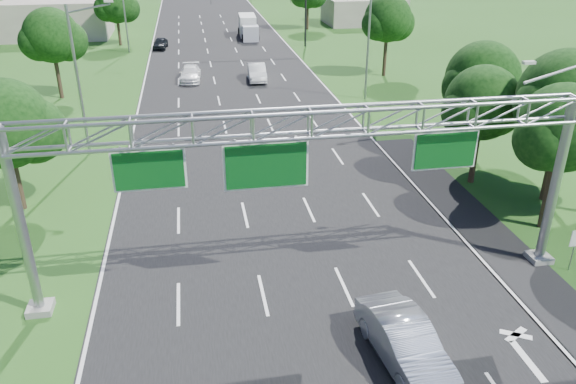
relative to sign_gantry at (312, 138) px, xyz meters
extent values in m
plane|color=#265419|center=(-0.33, 18.00, -6.89)|extent=(220.00, 220.00, 0.00)
cube|color=black|center=(-0.33, 18.00, -6.89)|extent=(18.00, 180.00, 0.02)
cube|color=black|center=(9.87, 2.00, -6.89)|extent=(3.00, 30.00, 0.02)
cube|color=gray|center=(11.17, 0.00, -6.74)|extent=(1.00, 1.00, 0.30)
cylinder|color=gray|center=(11.17, 0.00, -2.89)|extent=(0.44, 0.44, 8.00)
cube|color=gray|center=(-11.33, 0.00, -6.74)|extent=(1.00, 1.00, 0.30)
cylinder|color=gray|center=(-11.33, 0.00, -2.89)|extent=(0.40, 0.40, 8.00)
cylinder|color=gray|center=(9.97, 0.00, 2.11)|extent=(2.54, 0.12, 0.79)
cube|color=beige|center=(8.77, 0.00, 2.61)|extent=(0.50, 0.22, 0.12)
cube|color=white|center=(-6.33, -0.02, -0.89)|extent=(2.80, 0.05, 1.70)
cube|color=#094C17|center=(-6.33, -0.08, -0.89)|extent=(2.62, 0.05, 1.52)
cube|color=white|center=(-1.83, -0.02, -1.04)|extent=(3.40, 0.05, 2.00)
cube|color=#094C17|center=(-1.83, -0.08, -1.04)|extent=(3.22, 0.05, 1.82)
cube|color=white|center=(5.67, -0.02, -0.89)|extent=(2.80, 0.05, 1.70)
cube|color=#094C17|center=(5.67, -0.08, -0.89)|extent=(2.62, 0.05, 1.52)
cylinder|color=gray|center=(12.07, -1.00, -5.89)|extent=(0.06, 0.06, 2.00)
cylinder|color=black|center=(10.67, 53.00, -3.39)|extent=(0.24, 0.24, 7.00)
imported|color=black|center=(-1.33, 53.00, -0.84)|extent=(0.18, 0.22, 1.10)
cylinder|color=gray|center=(-11.83, 18.00, -1.89)|extent=(0.20, 0.20, 10.00)
cylinder|color=gray|center=(-10.53, 18.00, 2.81)|extent=(2.78, 0.12, 0.60)
cube|color=beige|center=(-9.23, 18.00, 3.21)|extent=(0.55, 0.22, 0.12)
cylinder|color=gray|center=(-11.83, 53.00, -1.89)|extent=(0.20, 0.20, 10.00)
cylinder|color=gray|center=(11.17, 28.00, -1.89)|extent=(0.20, 0.20, 10.00)
cylinder|color=#2D2116|center=(13.17, 3.00, -5.02)|extent=(0.36, 0.36, 3.74)
sphere|color=black|center=(13.17, 3.00, -1.39)|extent=(4.40, 4.40, 4.40)
sphere|color=black|center=(14.27, 3.40, -1.94)|extent=(3.30, 3.30, 3.30)
sphere|color=black|center=(12.18, 2.70, -1.83)|extent=(3.08, 3.08, 3.08)
cylinder|color=#2D2116|center=(15.17, 6.00, -4.80)|extent=(0.36, 0.36, 4.18)
sphere|color=black|center=(15.17, 6.00, -0.71)|extent=(5.00, 5.00, 5.00)
sphere|color=black|center=(14.04, 5.70, -1.21)|extent=(3.50, 3.50, 3.50)
cylinder|color=#2D2116|center=(12.17, 9.00, -5.24)|extent=(0.36, 0.36, 3.30)
sphere|color=black|center=(12.17, 9.00, -1.83)|extent=(4.40, 4.40, 4.40)
sphere|color=black|center=(13.27, 9.40, -2.38)|extent=(3.30, 3.30, 3.30)
sphere|color=black|center=(11.18, 8.70, -2.27)|extent=(3.08, 3.08, 3.08)
cylinder|color=#2D2116|center=(14.17, 13.00, -5.13)|extent=(0.36, 0.36, 3.52)
sphere|color=black|center=(14.17, 13.00, -1.45)|extent=(4.80, 4.80, 4.80)
sphere|color=black|center=(15.37, 13.40, -2.05)|extent=(3.60, 3.60, 3.60)
sphere|color=black|center=(13.09, 12.70, -1.93)|extent=(3.36, 3.36, 3.36)
cylinder|color=#2D2116|center=(-14.33, 10.00, -5.35)|extent=(0.36, 0.36, 3.08)
sphere|color=black|center=(-14.33, 10.00, -1.89)|extent=(4.80, 4.80, 4.80)
sphere|color=black|center=(-13.13, 10.40, -2.49)|extent=(3.60, 3.60, 3.60)
cylinder|color=#2D2116|center=(-16.33, 33.00, -5.02)|extent=(0.36, 0.36, 3.74)
sphere|color=black|center=(-16.33, 33.00, -1.23)|extent=(4.80, 4.80, 4.80)
sphere|color=black|center=(-15.13, 33.40, -1.83)|extent=(3.60, 3.60, 3.60)
sphere|color=black|center=(-17.41, 32.70, -1.71)|extent=(3.36, 3.36, 3.36)
cylinder|color=#2D2116|center=(-13.33, 58.00, -5.24)|extent=(0.36, 0.36, 3.30)
sphere|color=black|center=(-13.33, 58.00, -1.67)|extent=(4.80, 4.80, 4.80)
sphere|color=black|center=(-12.13, 58.40, -2.27)|extent=(3.60, 3.60, 3.60)
sphere|color=black|center=(-14.41, 57.70, -2.15)|extent=(3.36, 3.36, 3.36)
cylinder|color=#2D2116|center=(15.67, 36.00, -4.91)|extent=(0.36, 0.36, 3.96)
sphere|color=black|center=(15.67, 36.00, -1.01)|extent=(4.80, 4.80, 4.80)
sphere|color=black|center=(16.87, 36.40, -1.61)|extent=(3.60, 3.60, 3.60)
sphere|color=black|center=(14.59, 35.70, -1.49)|extent=(3.36, 3.36, 3.36)
cylinder|color=#2D2116|center=(13.67, 66.00, -5.13)|extent=(0.36, 0.36, 3.52)
cube|color=gray|center=(-22.33, 66.00, -4.39)|extent=(14.00, 10.00, 5.00)
cube|color=gray|center=(23.67, 70.00, -4.89)|extent=(12.00, 9.00, 4.00)
imported|color=#A6A9B1|center=(2.38, -5.35, -6.04)|extent=(2.40, 5.36, 1.71)
imported|color=white|center=(-4.51, 37.42, -6.17)|extent=(2.34, 5.09, 1.44)
imported|color=black|center=(-8.00, 54.63, -6.21)|extent=(2.07, 4.16, 1.36)
imported|color=silver|center=(2.22, 36.39, -6.08)|extent=(1.97, 5.01, 1.63)
cube|color=silver|center=(4.03, 61.71, -5.36)|extent=(2.49, 5.66, 2.78)
cube|color=silver|center=(4.03, 57.82, -5.87)|extent=(2.23, 2.14, 2.04)
cylinder|color=black|center=(3.02, 58.01, -6.43)|extent=(0.32, 0.93, 0.93)
cylinder|color=black|center=(5.05, 58.01, -6.43)|extent=(0.32, 0.93, 0.93)
cylinder|color=black|center=(3.02, 63.57, -6.43)|extent=(0.32, 0.93, 0.93)
cylinder|color=black|center=(5.05, 63.57, -6.43)|extent=(0.32, 0.93, 0.93)
camera|label=1|loc=(-4.52, -20.29, 7.55)|focal=35.00mm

